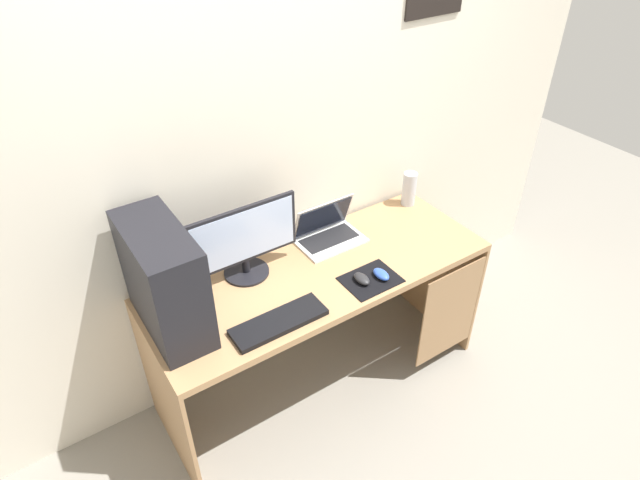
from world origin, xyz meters
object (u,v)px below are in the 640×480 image
Objects in this scene: monitor at (244,242)px; pc_tower at (164,280)px; speaker at (409,189)px; mouse_right at (381,274)px; keyboard at (279,322)px; mouse_left at (362,279)px; laptop at (328,232)px.

pc_tower is at bearing -164.12° from monitor.
speaker reaches higher than mouse_right.
monitor is 0.41m from keyboard.
speaker reaches higher than keyboard.
pc_tower is at bearing 164.19° from mouse_left.
monitor is 2.75× the size of speaker.
speaker is (1.46, 0.17, -0.14)m from pc_tower.
mouse_left is 1.00× the size of mouse_right.
mouse_right reaches higher than keyboard.
pc_tower is at bearing 145.59° from keyboard.
mouse_right is (0.55, -0.01, 0.01)m from keyboard.
pc_tower is 0.43m from monitor.
mouse_right is at bearing -85.15° from laptop.
monitor reaches higher than laptop.
keyboard is at bearing -96.76° from monitor.
monitor reaches higher than speaker.
keyboard is 0.46m from mouse_left.
keyboard is (-0.52, -0.39, -0.03)m from laptop.
laptop is at bearing 36.80° from keyboard.
monitor is 5.54× the size of mouse_left.
speaker is at bearing 38.35° from mouse_right.
pc_tower is 0.88m from mouse_left.
laptop is 3.47× the size of mouse_left.
mouse_left and mouse_right have the same top height.
keyboard is at bearing -158.89° from speaker.
keyboard is (-0.04, -0.37, -0.18)m from monitor.
pc_tower is 1.46× the size of laptop.
laptop is at bearing -176.69° from speaker.
monitor is 1.27× the size of keyboard.
speaker reaches higher than mouse_left.
monitor reaches higher than mouse_left.
mouse_right is at bearing -0.52° from keyboard.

